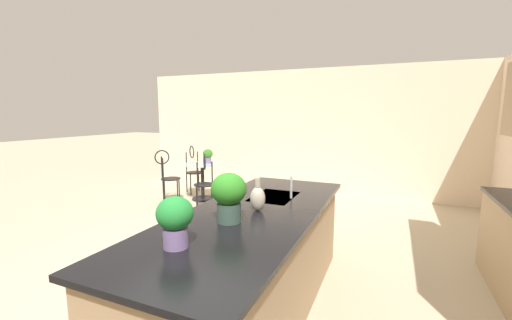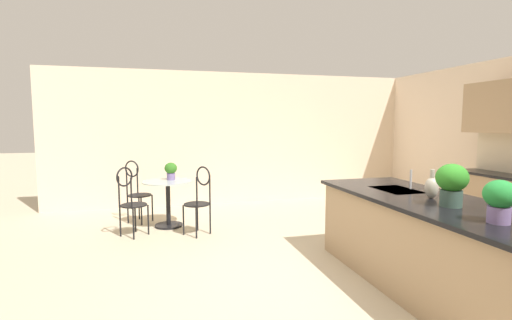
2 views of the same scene
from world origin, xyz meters
name	(u,v)px [view 2 (image 2 of 2)]	position (x,y,z in m)	size (l,w,h in m)	color
ground_plane	(336,286)	(0.00, 0.00, 0.00)	(40.00, 40.00, 0.00)	beige
wall_left_window	(243,138)	(-4.26, 0.00, 1.35)	(0.12, 7.80, 2.70)	beige
kitchen_island	(430,245)	(0.30, 0.85, 0.46)	(2.80, 1.06, 0.92)	tan
bistro_table	(168,199)	(-2.71, -1.59, 0.45)	(0.80, 0.80, 0.74)	black
chair_near_window	(137,188)	(-3.12, -2.09, 0.57)	(0.53, 0.53, 1.04)	black
chair_by_island	(130,198)	(-2.29, -2.14, 0.57)	(0.54, 0.54, 1.04)	black
chair_toward_desk	(199,197)	(-2.10, -1.16, 0.57)	(0.53, 0.53, 1.04)	black
sink_faucet	(411,179)	(-0.25, 1.03, 1.03)	(0.02, 0.02, 0.22)	#B2B5BA
potted_plant_on_table	(171,170)	(-2.83, -1.54, 0.90)	(0.20, 0.20, 0.28)	#7A669E
potted_plant_counter_near	(452,182)	(0.60, 0.79, 1.14)	(0.27, 0.27, 0.38)	#385147
potted_plant_counter_far	(500,199)	(1.15, 0.71, 1.11)	(0.23, 0.23, 0.33)	#7A669E
vase_on_counter	(432,187)	(0.25, 0.88, 1.03)	(0.13, 0.13, 0.29)	#BCB29E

